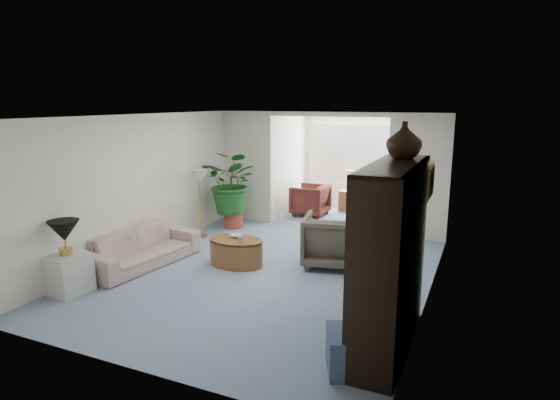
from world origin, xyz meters
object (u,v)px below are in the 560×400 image
at_px(floor_lamp, 199,176).
at_px(coffee_table, 236,252).
at_px(table_lamp, 64,231).
at_px(sunroom_table, 349,201).
at_px(entertainment_cabinet, 390,258).
at_px(coffee_bowl, 236,236).
at_px(side_table_dark, 377,247).
at_px(sunroom_chair_maroon, 310,200).
at_px(plant_pot, 234,220).
at_px(cabinet_urn, 404,140).
at_px(wingback_chair, 332,240).
at_px(ottoman, 354,351).
at_px(coffee_cup, 241,239).
at_px(end_table, 68,273).
at_px(sunroom_chair_blue, 372,205).
at_px(sofa, 142,248).
at_px(framed_picture, 431,181).

xyz_separation_m(floor_lamp, coffee_table, (1.47, -1.16, -1.02)).
distance_m(table_lamp, sunroom_table, 6.99).
xyz_separation_m(entertainment_cabinet, sunroom_table, (-2.21, 6.20, -0.78)).
height_order(coffee_bowl, side_table_dark, side_table_dark).
bearing_deg(sunroom_chair_maroon, sunroom_table, 136.78).
distance_m(table_lamp, plant_pot, 4.17).
relative_size(coffee_table, entertainment_cabinet, 0.46).
bearing_deg(plant_pot, cabinet_urn, -38.12).
relative_size(wingback_chair, ottoman, 1.80).
distance_m(coffee_bowl, entertainment_cabinet, 3.44).
bearing_deg(wingback_chair, ottoman, 99.72).
bearing_deg(coffee_bowl, sunroom_chair_maroon, 90.67).
relative_size(floor_lamp, wingback_chair, 0.38).
height_order(sunroom_chair_maroon, sunroom_table, sunroom_chair_maroon).
relative_size(coffee_cup, plant_pot, 0.24).
height_order(side_table_dark, ottoman, side_table_dark).
bearing_deg(end_table, sunroom_table, 70.70).
bearing_deg(sunroom_chair_maroon, entertainment_cabinet, 30.25).
bearing_deg(plant_pot, sunroom_chair_blue, 33.44).
xyz_separation_m(end_table, cabinet_urn, (4.51, 0.87, 2.00)).
height_order(side_table_dark, sunroom_chair_blue, sunroom_chair_blue).
height_order(floor_lamp, sunroom_table, floor_lamp).
xyz_separation_m(floor_lamp, cabinet_urn, (4.33, -2.29, 1.04)).
bearing_deg(plant_pot, sunroom_chair_maroon, 56.87).
distance_m(ottoman, sunroom_chair_maroon, 6.69).
distance_m(ottoman, sunroom_table, 7.13).
distance_m(sofa, sunroom_chair_blue, 5.30).
bearing_deg(end_table, side_table_dark, 37.68).
bearing_deg(coffee_bowl, end_table, -127.14).
distance_m(floor_lamp, coffee_bowl, 1.93).
distance_m(sofa, side_table_dark, 3.96).
bearing_deg(coffee_bowl, wingback_chair, 19.69).
bearing_deg(ottoman, sunroom_chair_maroon, 114.28).
height_order(wingback_chair, sunroom_chair_blue, wingback_chair).
height_order(framed_picture, end_table, framed_picture).
bearing_deg(floor_lamp, sunroom_chair_maroon, 62.63).
relative_size(framed_picture, coffee_table, 0.53).
distance_m(table_lamp, cabinet_urn, 4.79).
bearing_deg(sunroom_table, side_table_dark, -67.18).
relative_size(cabinet_urn, sunroom_chair_blue, 0.50).
xyz_separation_m(floor_lamp, ottoman, (4.13, -3.44, -1.04)).
height_order(table_lamp, coffee_table, table_lamp).
bearing_deg(coffee_bowl, sunroom_chair_blue, 68.58).
xyz_separation_m(side_table_dark, entertainment_cabinet, (0.68, -2.59, 0.72)).
height_order(table_lamp, sunroom_chair_blue, table_lamp).
bearing_deg(side_table_dark, sunroom_chair_maroon, 128.41).
distance_m(framed_picture, sunroom_chair_maroon, 5.37).
bearing_deg(sunroom_chair_maroon, coffee_table, 3.19).
height_order(table_lamp, wingback_chair, table_lamp).
height_order(end_table, cabinet_urn, cabinet_urn).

